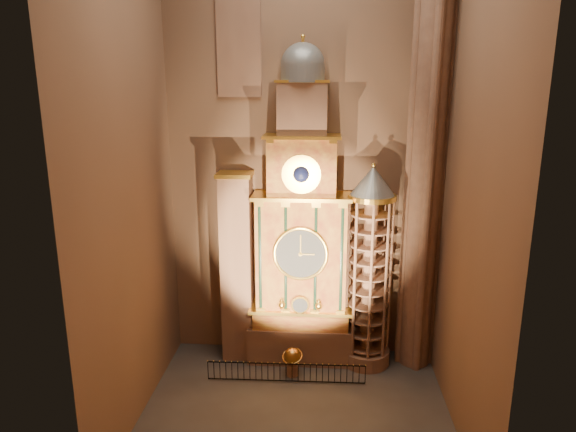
# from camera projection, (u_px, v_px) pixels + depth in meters

# --- Properties ---
(floor) EXTENTS (14.00, 14.00, 0.00)m
(floor) POSITION_uv_depth(u_px,v_px,m) (296.00, 413.00, 23.35)
(floor) COLOR #383330
(floor) RESTS_ON ground
(wall_back) EXTENTS (22.00, 0.00, 22.00)m
(wall_back) POSITION_uv_depth(u_px,v_px,m) (303.00, 155.00, 26.41)
(wall_back) COLOR #856047
(wall_back) RESTS_ON floor
(wall_left) EXTENTS (0.00, 22.00, 22.00)m
(wall_left) POSITION_uv_depth(u_px,v_px,m) (127.00, 172.00, 21.09)
(wall_left) COLOR #856047
(wall_left) RESTS_ON floor
(wall_right) EXTENTS (0.00, 22.00, 22.00)m
(wall_right) POSITION_uv_depth(u_px,v_px,m) (474.00, 177.00, 20.14)
(wall_right) COLOR #856047
(wall_right) RESTS_ON floor
(astronomical_clock) EXTENTS (5.60, 2.41, 16.70)m
(astronomical_clock) POSITION_uv_depth(u_px,v_px,m) (301.00, 241.00, 26.48)
(astronomical_clock) COLOR #8C634C
(astronomical_clock) RESTS_ON floor
(portrait_tower) EXTENTS (1.80, 1.60, 10.20)m
(portrait_tower) POSITION_uv_depth(u_px,v_px,m) (237.00, 267.00, 27.11)
(portrait_tower) COLOR #8C634C
(portrait_tower) RESTS_ON floor
(stair_turret) EXTENTS (2.50, 2.50, 10.80)m
(stair_turret) POSITION_uv_depth(u_px,v_px,m) (369.00, 270.00, 26.34)
(stair_turret) COLOR #8C634C
(stair_turret) RESTS_ON floor
(gothic_pier) EXTENTS (2.04, 2.04, 22.00)m
(gothic_pier) POSITION_uv_depth(u_px,v_px,m) (427.00, 159.00, 25.03)
(gothic_pier) COLOR #8C634C
(gothic_pier) RESTS_ON floor
(stained_glass_window) EXTENTS (2.20, 0.14, 5.20)m
(stained_glass_window) POSITION_uv_depth(u_px,v_px,m) (239.00, 43.00, 25.18)
(stained_glass_window) COLOR navy
(stained_glass_window) RESTS_ON wall_back
(celestial_globe) EXTENTS (1.34, 1.30, 1.52)m
(celestial_globe) POSITION_uv_depth(u_px,v_px,m) (292.00, 359.00, 26.16)
(celestial_globe) COLOR #8C634C
(celestial_globe) RESTS_ON floor
(iron_railing) EXTENTS (7.88, 0.18, 1.00)m
(iron_railing) POSITION_uv_depth(u_px,v_px,m) (286.00, 373.00, 25.62)
(iron_railing) COLOR black
(iron_railing) RESTS_ON floor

